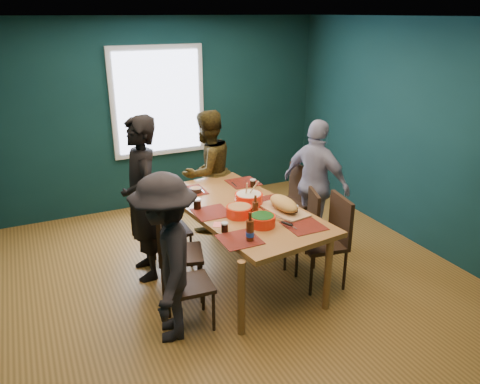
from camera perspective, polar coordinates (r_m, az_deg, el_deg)
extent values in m
cube|color=olive|center=(5.20, -1.26, -10.75)|extent=(5.00, 5.00, 0.01)
cube|color=silver|center=(4.42, -1.56, 20.57)|extent=(5.00, 5.00, 0.01)
cube|color=#0E3031|center=(6.05, 20.94, 6.42)|extent=(0.01, 5.00, 2.70)
cube|color=#0E3031|center=(6.92, -9.93, 9.21)|extent=(5.00, 0.01, 2.70)
cube|color=#0E3031|center=(2.74, 20.77, -10.98)|extent=(5.00, 0.01, 2.70)
cube|color=silver|center=(6.86, -9.96, 10.80)|extent=(1.35, 0.06, 1.55)
cube|color=olive|center=(4.99, 0.21, -2.13)|extent=(1.29, 2.21, 0.05)
cylinder|color=olive|center=(4.24, 0.16, -12.84)|extent=(0.07, 0.07, 0.74)
cylinder|color=olive|center=(4.65, 10.65, -9.92)|extent=(0.07, 0.07, 0.74)
cylinder|color=olive|center=(5.83, -8.00, -3.09)|extent=(0.07, 0.07, 0.74)
cylinder|color=olive|center=(6.13, 0.23, -1.61)|extent=(0.07, 0.07, 0.74)
cube|color=black|center=(5.39, -8.34, -4.68)|extent=(0.39, 0.39, 0.04)
cube|color=black|center=(5.25, -10.30, -2.74)|extent=(0.04, 0.39, 0.43)
cylinder|color=black|center=(5.30, -9.39, -7.84)|extent=(0.03, 0.03, 0.40)
cylinder|color=black|center=(5.39, -5.97, -7.15)|extent=(0.03, 0.03, 0.40)
cylinder|color=black|center=(5.59, -10.39, -6.32)|extent=(0.03, 0.03, 0.40)
cylinder|color=black|center=(5.67, -7.14, -5.69)|extent=(0.03, 0.03, 0.40)
cube|color=black|center=(4.77, -7.24, -7.54)|extent=(0.54, 0.54, 0.04)
cube|color=black|center=(4.65, -9.82, -4.88)|extent=(0.16, 0.43, 0.48)
cylinder|color=black|center=(4.73, -9.30, -11.35)|extent=(0.03, 0.03, 0.45)
cylinder|color=black|center=(4.74, -4.70, -11.06)|extent=(0.03, 0.03, 0.45)
cylinder|color=black|center=(5.05, -9.35, -9.09)|extent=(0.03, 0.03, 0.45)
cylinder|color=black|center=(5.06, -5.07, -8.83)|extent=(0.03, 0.03, 0.45)
cube|color=black|center=(4.35, -6.15, -11.19)|extent=(0.42, 0.42, 0.04)
cube|color=black|center=(4.20, -8.66, -8.88)|extent=(0.07, 0.40, 0.43)
cylinder|color=black|center=(4.31, -7.68, -15.19)|extent=(0.03, 0.03, 0.40)
cylinder|color=black|center=(4.38, -3.23, -14.37)|extent=(0.03, 0.03, 0.40)
cylinder|color=black|center=(4.58, -8.70, -12.80)|extent=(0.03, 0.03, 0.40)
cylinder|color=black|center=(4.65, -4.53, -12.08)|extent=(0.03, 0.03, 0.40)
cube|color=black|center=(5.95, 5.80, -1.56)|extent=(0.47, 0.47, 0.04)
cube|color=black|center=(5.97, 7.38, 1.06)|extent=(0.08, 0.43, 0.47)
cylinder|color=black|center=(5.81, 5.32, -4.69)|extent=(0.03, 0.03, 0.44)
cylinder|color=black|center=(6.02, 8.15, -3.89)|extent=(0.03, 0.03, 0.44)
cylinder|color=black|center=(6.08, 3.30, -3.42)|extent=(0.03, 0.03, 0.44)
cylinder|color=black|center=(6.28, 6.08, -2.69)|extent=(0.03, 0.03, 0.44)
cube|color=black|center=(5.39, 7.00, -4.53)|extent=(0.50, 0.50, 0.04)
cube|color=black|center=(5.34, 8.97, -2.14)|extent=(0.16, 0.39, 0.43)
cylinder|color=black|center=(5.31, 5.54, -7.56)|extent=(0.03, 0.03, 0.40)
cylinder|color=black|center=(5.39, 9.07, -7.30)|extent=(0.03, 0.03, 0.40)
cylinder|color=black|center=(5.60, 4.81, -5.93)|extent=(0.03, 0.03, 0.40)
cylinder|color=black|center=(5.68, 8.16, -5.70)|extent=(0.03, 0.03, 0.40)
cube|color=black|center=(5.00, 9.92, -6.22)|extent=(0.50, 0.50, 0.04)
cube|color=black|center=(4.97, 12.18, -3.18)|extent=(0.11, 0.44, 0.48)
cylinder|color=black|center=(4.89, 8.68, -10.08)|extent=(0.03, 0.03, 0.45)
cylinder|color=black|center=(5.05, 12.64, -9.32)|extent=(0.03, 0.03, 0.45)
cylinder|color=black|center=(5.19, 6.93, -8.04)|extent=(0.03, 0.03, 0.45)
cylinder|color=black|center=(5.34, 10.71, -7.40)|extent=(0.03, 0.03, 0.45)
imported|color=black|center=(5.04, -11.84, -0.87)|extent=(0.45, 0.66, 1.78)
imported|color=black|center=(6.08, -3.99, 2.47)|extent=(0.95, 0.85, 1.60)
imported|color=white|center=(5.77, 9.24, 1.01)|extent=(0.70, 1.00, 1.57)
imported|color=black|center=(4.09, -8.99, -8.06)|extent=(0.82, 1.11, 1.53)
cylinder|color=red|center=(4.74, -0.09, -2.38)|extent=(0.27, 0.27, 0.11)
cylinder|color=olive|center=(4.73, -0.09, -1.84)|extent=(0.23, 0.23, 0.02)
cylinder|color=red|center=(5.03, 1.08, -0.88)|extent=(0.30, 0.30, 0.12)
cylinder|color=beige|center=(5.01, 1.08, -0.29)|extent=(0.27, 0.27, 0.02)
cylinder|color=tan|center=(5.01, 1.50, 0.27)|extent=(0.09, 0.17, 0.24)
cylinder|color=tan|center=(4.98, 0.77, 0.14)|extent=(0.08, 0.17, 0.24)
cylinder|color=red|center=(4.54, 2.73, -3.52)|extent=(0.26, 0.26, 0.11)
cylinder|color=#124814|center=(4.52, 2.74, -2.96)|extent=(0.23, 0.23, 0.02)
cube|color=tan|center=(4.90, 5.31, -2.23)|extent=(0.37, 0.60, 0.02)
ellipsoid|color=#C49046|center=(4.87, 5.34, -1.40)|extent=(0.28, 0.48, 0.13)
cube|color=silver|center=(4.65, 5.27, -3.28)|extent=(0.12, 0.22, 0.00)
cylinder|color=black|center=(4.54, 5.75, -3.88)|extent=(0.07, 0.12, 0.02)
sphere|color=#206016|center=(4.77, 6.09, -1.83)|extent=(0.04, 0.04, 0.04)
sphere|color=#206016|center=(4.86, 5.34, -1.32)|extent=(0.04, 0.04, 0.04)
sphere|color=#206016|center=(4.96, 4.62, -0.82)|extent=(0.04, 0.04, 0.04)
cylinder|color=black|center=(5.40, -5.41, 0.23)|extent=(0.14, 0.14, 0.05)
cylinder|color=olive|center=(5.39, -5.42, 0.46)|extent=(0.11, 0.11, 0.01)
cylinder|color=#4B1F0D|center=(4.23, 1.23, -4.74)|extent=(0.07, 0.07, 0.20)
cylinder|color=#4B1F0D|center=(4.17, 1.24, -3.01)|extent=(0.03, 0.03, 0.08)
cylinder|color=#1740A4|center=(4.24, 1.23, -5.15)|extent=(0.08, 0.08, 0.04)
cylinder|color=#4B1F0D|center=(4.69, 1.87, -2.21)|extent=(0.06, 0.06, 0.17)
cylinder|color=#4B1F0D|center=(4.65, 1.89, -0.83)|extent=(0.03, 0.03, 0.07)
cylinder|color=black|center=(4.42, -1.88, -4.34)|extent=(0.07, 0.07, 0.09)
cylinder|color=silver|center=(4.40, -1.89, -3.84)|extent=(0.07, 0.07, 0.01)
cylinder|color=black|center=(4.83, 6.69, -2.19)|extent=(0.07, 0.07, 0.09)
cylinder|color=silver|center=(4.81, 6.72, -1.73)|extent=(0.07, 0.07, 0.01)
cylinder|color=black|center=(5.54, 1.58, 1.07)|extent=(0.06, 0.06, 0.09)
cylinder|color=silver|center=(5.53, 1.58, 1.48)|extent=(0.07, 0.07, 0.01)
cylinder|color=black|center=(4.93, -5.24, -1.48)|extent=(0.08, 0.08, 0.11)
cylinder|color=silver|center=(4.91, -5.26, -0.93)|extent=(0.08, 0.08, 0.02)
cube|color=#FF6F6B|center=(5.20, 3.02, -0.84)|extent=(0.19, 0.19, 0.00)
cube|color=#FF6F6B|center=(4.58, -2.53, -3.99)|extent=(0.16, 0.16, 0.00)
cube|color=#FF6F6B|center=(4.53, 7.58, -4.50)|extent=(0.19, 0.19, 0.00)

